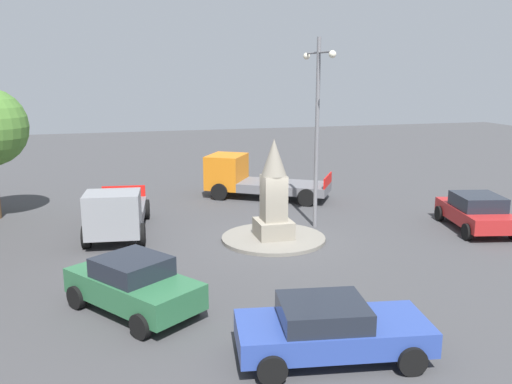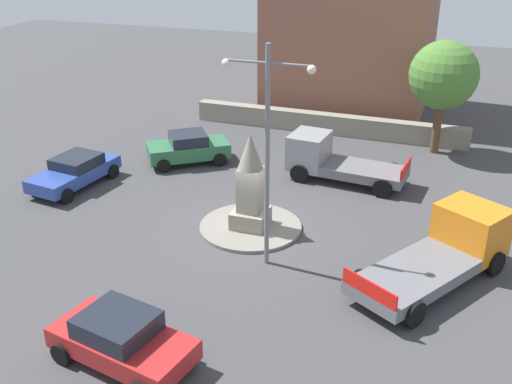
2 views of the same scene
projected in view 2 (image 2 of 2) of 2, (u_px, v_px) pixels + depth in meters
ground_plane at (251, 228)px, 23.23m from camera, size 80.00×80.00×0.00m
traffic_island at (251, 227)px, 23.20m from camera, size 3.94×3.94×0.13m
monument at (250, 186)px, 22.47m from camera, size 1.32×1.32×3.73m
streetlamp at (267, 140)px, 19.04m from camera, size 2.98×0.28×7.57m
car_red_parked_right at (121, 339)px, 16.01m from camera, size 4.24×2.70×1.47m
car_green_approaching at (188, 148)px, 29.04m from camera, size 4.16×3.66×1.51m
car_blue_waiting at (75, 171)px, 26.60m from camera, size 2.52×4.48×1.34m
truck_grey_parked_left at (332, 159)px, 27.19m from camera, size 5.47×2.75×2.01m
truck_orange_near_island at (447, 249)px, 19.86m from camera, size 5.03×6.30×2.12m
stone_boundary_wall at (327, 123)px, 33.14m from camera, size 15.20×1.12×1.08m
corner_building at (353, 21)px, 35.83m from camera, size 9.48×8.21×10.50m
tree_near_wall at (444, 76)px, 29.02m from camera, size 3.33×3.33×5.64m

